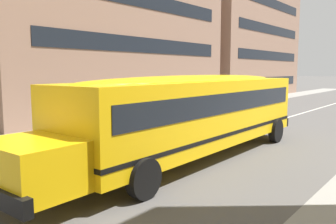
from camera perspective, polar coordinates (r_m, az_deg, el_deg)
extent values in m
plane|color=#54514F|center=(11.64, -10.44, -9.61)|extent=(400.00, 400.00, 0.00)
cube|color=silver|center=(11.64, -10.44, -9.60)|extent=(110.00, 0.16, 0.01)
cube|color=yellow|center=(13.07, 4.87, 0.01)|extent=(11.89, 2.83, 2.37)
cube|color=yellow|center=(8.46, -21.61, -8.32)|extent=(1.75, 2.28, 1.19)
cube|color=black|center=(18.49, 15.12, -1.29)|extent=(0.25, 2.70, 0.39)
cube|color=black|center=(13.02, 4.89, 1.88)|extent=(11.18, 2.86, 0.69)
cube|color=black|center=(13.17, 4.84, -3.02)|extent=(11.91, 2.86, 0.13)
ellipsoid|color=yellow|center=(12.98, 4.92, 5.22)|extent=(11.42, 2.61, 0.39)
cylinder|color=red|center=(11.29, -12.53, -1.82)|extent=(0.48, 0.48, 0.03)
cylinder|color=black|center=(9.00, -3.97, -10.88)|extent=(1.08, 0.31, 1.08)
cylinder|color=black|center=(10.92, -14.64, -7.89)|extent=(1.08, 0.31, 1.08)
cylinder|color=black|center=(16.64, 17.34, -2.93)|extent=(1.08, 0.31, 1.08)
cylinder|color=black|center=(17.75, 9.18, -2.11)|extent=(1.08, 0.31, 1.08)
cube|color=#93705B|center=(29.59, -10.80, 12.80)|extent=(21.62, 9.67, 12.80)
cube|color=black|center=(25.97, -3.59, 3.85)|extent=(18.16, 0.04, 1.10)
cube|color=black|center=(26.00, -3.64, 10.91)|extent=(18.16, 0.04, 1.10)
cube|color=black|center=(26.42, -3.70, 17.85)|extent=(18.16, 0.04, 1.10)
cube|color=#93705B|center=(48.07, 11.21, 12.37)|extent=(20.61, 9.56, 16.00)
cube|color=black|center=(45.82, 16.38, 4.88)|extent=(17.31, 0.04, 1.10)
cube|color=black|center=(45.84, 16.51, 8.88)|extent=(17.31, 0.04, 1.10)
cube|color=black|center=(46.08, 16.65, 12.86)|extent=(17.31, 0.04, 1.10)
cube|color=black|center=(46.54, 16.79, 16.77)|extent=(17.31, 0.04, 1.10)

